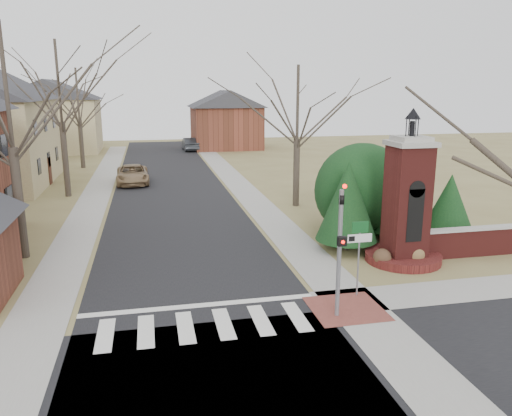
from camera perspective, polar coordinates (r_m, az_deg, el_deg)
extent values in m
plane|color=olive|center=(15.40, -5.54, -14.56)|extent=(120.00, 120.00, 0.00)
cube|color=black|center=(36.28, -9.65, 1.85)|extent=(8.00, 70.00, 0.01)
cube|color=black|center=(12.85, -3.85, -20.77)|extent=(120.00, 8.00, 0.01)
cube|color=silver|center=(16.10, -5.88, -13.21)|extent=(8.00, 2.20, 0.02)
cube|color=silver|center=(17.45, -6.45, -11.03)|extent=(8.00, 0.35, 0.02)
cube|color=gray|center=(36.85, -1.54, 2.22)|extent=(2.00, 60.00, 0.02)
cube|color=gray|center=(36.44, -17.84, 1.44)|extent=(2.00, 60.00, 0.02)
cube|color=brown|center=(17.38, 10.29, -11.27)|extent=(2.40, 2.40, 0.02)
cylinder|color=slate|center=(16.08, 9.48, -5.29)|extent=(0.14, 0.14, 4.20)
imported|color=black|center=(15.57, 9.76, 1.52)|extent=(0.15, 0.18, 0.90)
sphere|color=#FF0C05|center=(15.31, 10.11, 2.45)|extent=(0.14, 0.14, 0.14)
cube|color=black|center=(15.77, 9.79, -3.77)|extent=(0.28, 0.16, 0.30)
sphere|color=#FF0C05|center=(15.69, 9.91, -3.86)|extent=(0.11, 0.11, 0.11)
cylinder|color=slate|center=(18.05, 11.62, -5.96)|extent=(0.06, 0.06, 2.60)
cube|color=silver|center=(17.77, 11.77, -3.40)|extent=(0.90, 0.03, 0.30)
cube|color=black|center=(17.64, 10.90, -3.48)|extent=(0.22, 0.02, 0.18)
cube|color=#104E1E|center=(17.66, 11.83, -2.15)|extent=(0.60, 0.03, 0.40)
cylinder|color=#5D1E1B|center=(22.40, 16.42, -5.40)|extent=(3.20, 3.20, 0.36)
cube|color=#5D1E1B|center=(21.78, 16.83, 0.39)|extent=(1.50, 1.50, 5.00)
cube|color=black|center=(21.24, 17.70, -0.84)|extent=(0.70, 0.10, 2.20)
cube|color=gray|center=(21.37, 17.30, 7.06)|extent=(1.70, 1.70, 0.20)
cube|color=gray|center=(21.35, 17.33, 7.59)|extent=(1.30, 1.30, 0.20)
cylinder|color=black|center=(21.32, 17.41, 8.66)|extent=(0.20, 0.20, 0.60)
cone|color=black|center=(21.28, 17.52, 10.26)|extent=(0.64, 0.64, 0.45)
cube|color=#5D1E1B|center=(24.70, 25.73, -3.43)|extent=(7.50, 0.40, 1.20)
cube|color=gray|center=(24.54, 25.88, -1.98)|extent=(7.50, 0.50, 0.10)
cube|color=#CDC288|center=(62.56, -22.12, 8.68)|extent=(10.00, 8.00, 6.00)
cube|color=#CDC288|center=(61.39, -25.33, 12.05)|extent=(0.75, 0.75, 3.08)
cube|color=brown|center=(62.42, -3.47, 9.16)|extent=(8.00, 8.00, 5.00)
cube|color=brown|center=(60.36, -5.43, 12.21)|extent=(0.75, 0.75, 2.80)
cylinder|color=#473D33|center=(23.33, 10.21, -4.11)|extent=(0.20, 0.20, 0.50)
cone|color=black|center=(22.80, 10.42, 0.81)|extent=(2.80, 2.80, 3.60)
cylinder|color=#473D33|center=(25.75, 16.02, -2.75)|extent=(0.20, 0.20, 0.50)
cone|color=black|center=(25.21, 16.36, 2.39)|extent=(3.40, 3.40, 4.20)
cylinder|color=#473D33|center=(25.93, 20.96, -3.02)|extent=(0.20, 0.20, 0.50)
cone|color=black|center=(25.54, 21.27, 0.54)|extent=(2.40, 2.40, 2.80)
sphere|color=black|center=(25.73, 12.03, 2.40)|extent=(4.80, 4.80, 4.80)
cylinder|color=#473D33|center=(23.69, -25.45, 0.46)|extent=(0.40, 0.40, 4.83)
cylinder|color=#473D33|center=(36.26, -20.96, 5.17)|extent=(0.40, 0.40, 5.04)
cylinder|color=#473D33|center=(49.15, -19.32, 6.91)|extent=(0.40, 0.40, 4.41)
cylinder|color=#473D33|center=(31.27, 4.64, 4.04)|extent=(0.40, 0.40, 4.20)
imported|color=olive|center=(39.92, -13.92, 3.74)|extent=(2.56, 5.26, 1.44)
imported|color=#2D3034|center=(60.27, -7.55, 7.27)|extent=(1.83, 4.74, 1.54)
sphere|color=#4D3523|center=(21.48, 14.22, -5.51)|extent=(0.76, 0.76, 0.76)
sphere|color=brown|center=(22.13, 17.65, -4.97)|extent=(0.91, 0.91, 0.91)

